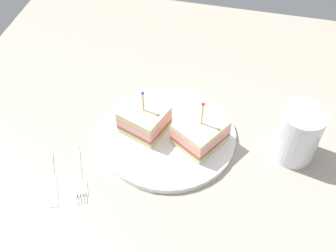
{
  "coord_description": "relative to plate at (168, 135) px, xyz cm",
  "views": [
    {
      "loc": [
        50.62,
        11.89,
        62.05
      ],
      "look_at": [
        0.0,
        0.0,
        3.28
      ],
      "focal_mm": 43.62,
      "sensor_mm": 36.0,
      "label": 1
    }
  ],
  "objects": [
    {
      "name": "plate",
      "position": [
        0.0,
        0.0,
        0.0
      ],
      "size": [
        26.61,
        26.61,
        1.28
      ],
      "primitive_type": "cylinder",
      "color": "white",
      "rests_on": "ground_plane"
    },
    {
      "name": "knife",
      "position": [
        15.15,
        -17.87,
        -0.47
      ],
      "size": [
        11.19,
        6.29,
        0.35
      ],
      "color": "silver",
      "rests_on": "ground_plane"
    },
    {
      "name": "ground_plane",
      "position": [
        0.0,
        0.0,
        -1.64
      ],
      "size": [
        97.74,
        97.74,
        2.0
      ],
      "primitive_type": "cube",
      "color": "#9E9384"
    },
    {
      "name": "sandwich_half_back",
      "position": [
        0.16,
        -4.7,
        3.32
      ],
      "size": [
        9.66,
        10.09,
        10.12
      ],
      "color": "beige",
      "rests_on": "plate"
    },
    {
      "name": "fork",
      "position": [
        13.68,
        -13.14,
        -0.47
      ],
      "size": [
        12.55,
        6.7,
        0.35
      ],
      "color": "silver",
      "rests_on": "ground_plane"
    },
    {
      "name": "sandwich_half_front",
      "position": [
        0.65,
        6.45,
        3.2
      ],
      "size": [
        11.35,
        10.97,
        10.48
      ],
      "color": "beige",
      "rests_on": "plate"
    },
    {
      "name": "drink_glass",
      "position": [
        -1.44,
        23.98,
        4.18
      ],
      "size": [
        7.86,
        7.86,
        11.12
      ],
      "color": "silver",
      "rests_on": "ground_plane"
    }
  ]
}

